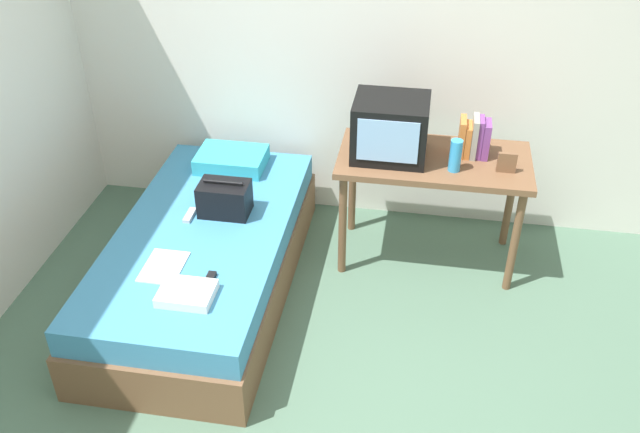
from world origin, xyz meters
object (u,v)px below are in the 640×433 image
at_px(tv, 390,128).
at_px(magazine, 164,267).
at_px(remote_dark, 209,282).
at_px(folded_towel, 187,293).
at_px(book_row, 474,138).
at_px(picture_frame, 507,163).
at_px(desk, 433,171).
at_px(bed, 205,260).
at_px(handbag, 225,198).
at_px(remote_silver, 190,215).
at_px(pillow, 232,160).
at_px(water_bottle, 455,156).

distance_m(tv, magazine, 1.54).
bearing_deg(remote_dark, tv, 50.43).
height_order(remote_dark, folded_towel, folded_towel).
relative_size(book_row, picture_frame, 2.01).
bearing_deg(desk, bed, -156.79).
relative_size(handbag, remote_silver, 2.08).
bearing_deg(picture_frame, book_row, 137.85).
xyz_separation_m(pillow, remote_silver, (-0.09, -0.63, -0.04)).
bearing_deg(desk, tv, -177.32).
distance_m(bed, pillow, 0.79).
height_order(picture_frame, folded_towel, picture_frame).
relative_size(bed, pillow, 4.45).
bearing_deg(remote_silver, desk, 17.80).
height_order(book_row, picture_frame, book_row).
bearing_deg(book_row, folded_towel, -139.01).
relative_size(water_bottle, folded_towel, 0.70).
xyz_separation_m(bed, pillow, (-0.02, 0.73, 0.29)).
relative_size(desk, picture_frame, 9.37).
xyz_separation_m(remote_dark, remote_silver, (-0.30, 0.58, 0.00)).
xyz_separation_m(tv, book_row, (0.50, 0.08, -0.06)).
bearing_deg(desk, pillow, 172.68).
bearing_deg(picture_frame, folded_towel, -146.65).
bearing_deg(water_bottle, tv, 162.49).
relative_size(picture_frame, pillow, 0.28).
height_order(bed, folded_towel, folded_towel).
bearing_deg(remote_dark, folded_towel, -120.67).
xyz_separation_m(bed, book_row, (1.53, 0.63, 0.64)).
distance_m(pillow, handbag, 0.56).
bearing_deg(folded_towel, picture_frame, 33.35).
relative_size(bed, water_bottle, 10.21).
bearing_deg(folded_towel, tv, 51.32).
bearing_deg(remote_dark, pillow, 99.81).
bearing_deg(bed, tv, 27.93).
bearing_deg(folded_towel, book_row, 40.99).
relative_size(picture_frame, magazine, 0.43).
xyz_separation_m(tv, handbag, (-0.94, -0.36, -0.37)).
distance_m(book_row, handbag, 1.54).
bearing_deg(water_bottle, remote_silver, -168.24).
distance_m(bed, picture_frame, 1.88).
height_order(water_bottle, picture_frame, water_bottle).
xyz_separation_m(tv, remote_dark, (-0.85, -1.03, -0.46)).
distance_m(desk, remote_dark, 1.54).
bearing_deg(water_bottle, remote_dark, -143.93).
xyz_separation_m(tv, remote_silver, (-1.14, -0.44, -0.46)).
bearing_deg(bed, magazine, -103.46).
bearing_deg(book_row, water_bottle, -117.41).
bearing_deg(book_row, magazine, -148.00).
xyz_separation_m(water_bottle, folded_towel, (-1.31, -1.03, -0.36)).
bearing_deg(pillow, picture_frame, -9.01).
xyz_separation_m(water_bottle, remote_dark, (-1.24, -0.90, -0.38)).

